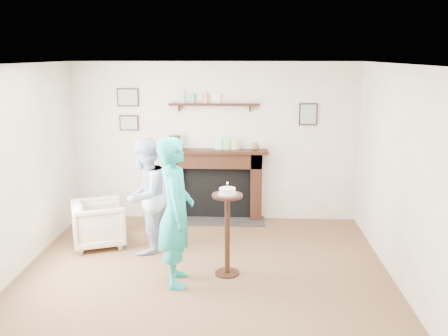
{
  "coord_description": "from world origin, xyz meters",
  "views": [
    {
      "loc": [
        0.48,
        -5.25,
        2.61
      ],
      "look_at": [
        0.21,
        0.9,
        1.2
      ],
      "focal_mm": 40.0,
      "sensor_mm": 36.0,
      "label": 1
    }
  ],
  "objects_px": {
    "man": "(147,251)",
    "pedestal_table": "(227,218)",
    "armchair": "(100,245)",
    "woman": "(177,282)"
  },
  "relations": [
    {
      "from": "armchair",
      "to": "pedestal_table",
      "type": "xyz_separation_m",
      "value": [
        1.81,
        -0.86,
        0.71
      ]
    },
    {
      "from": "pedestal_table",
      "to": "armchair",
      "type": "bearing_deg",
      "value": 154.7
    },
    {
      "from": "armchair",
      "to": "pedestal_table",
      "type": "bearing_deg",
      "value": -136.44
    },
    {
      "from": "man",
      "to": "pedestal_table",
      "type": "relative_size",
      "value": 1.34
    },
    {
      "from": "woman",
      "to": "pedestal_table",
      "type": "height_order",
      "value": "pedestal_table"
    },
    {
      "from": "man",
      "to": "pedestal_table",
      "type": "xyz_separation_m",
      "value": [
        1.11,
        -0.68,
        0.71
      ]
    },
    {
      "from": "armchair",
      "to": "woman",
      "type": "bearing_deg",
      "value": -153.05
    },
    {
      "from": "man",
      "to": "pedestal_table",
      "type": "height_order",
      "value": "pedestal_table"
    },
    {
      "from": "woman",
      "to": "pedestal_table",
      "type": "bearing_deg",
      "value": -75.07
    },
    {
      "from": "armchair",
      "to": "woman",
      "type": "relative_size",
      "value": 0.4
    }
  ]
}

